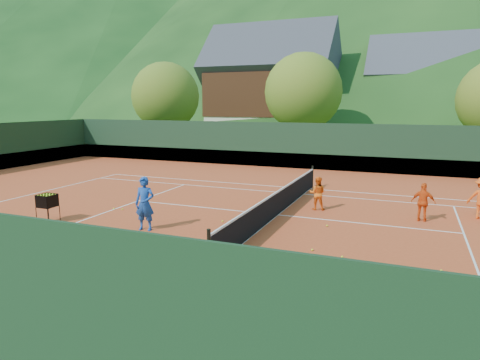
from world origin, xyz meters
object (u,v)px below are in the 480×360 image
at_px(student_a, 317,193).
at_px(ball_hopper, 47,201).
at_px(coach, 145,204).
at_px(chalet_left, 271,90).
at_px(student_b, 423,202).
at_px(chalet_mid, 430,96).
at_px(tennis_net, 278,202).

relative_size(student_a, ball_hopper, 1.35).
height_order(coach, chalet_left, chalet_left).
bearing_deg(student_b, ball_hopper, 28.60).
relative_size(coach, student_b, 1.29).
bearing_deg(chalet_mid, tennis_net, -100.01).
bearing_deg(ball_hopper, student_b, 22.14).
distance_m(student_b, ball_hopper, 13.61).
bearing_deg(ball_hopper, tennis_net, 28.15).
relative_size(student_a, tennis_net, 0.11).
xyz_separation_m(student_b, chalet_mid, (0.86, 32.87, 4.26)).
height_order(tennis_net, ball_hopper, tennis_net).
distance_m(chalet_left, chalet_mid, 16.51).
bearing_deg(student_a, chalet_left, -76.31).
distance_m(coach, student_b, 9.90).
bearing_deg(tennis_net, student_b, 12.44).
height_order(ball_hopper, chalet_mid, chalet_mid).
distance_m(student_a, chalet_left, 31.11).
bearing_deg(chalet_left, coach, -79.16).
xyz_separation_m(coach, student_a, (4.79, 4.99, -0.24)).
bearing_deg(coach, chalet_left, 90.17).
distance_m(coach, chalet_left, 34.51).
relative_size(student_a, chalet_mid, 0.11).
xyz_separation_m(ball_hopper, chalet_mid, (13.47, 38.00, 4.22)).
xyz_separation_m(student_b, tennis_net, (-5.14, -1.13, -0.20)).
xyz_separation_m(student_a, ball_hopper, (-8.69, -5.40, 0.07)).
bearing_deg(chalet_left, chalet_mid, 14.04).
xyz_separation_m(student_b, chalet_left, (-15.14, 28.87, 4.92)).
bearing_deg(coach, chalet_mid, 65.04).
relative_size(tennis_net, ball_hopper, 12.07).
bearing_deg(chalet_mid, student_b, -91.51).
distance_m(coach, tennis_net, 5.07).
bearing_deg(ball_hopper, coach, 6.10).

